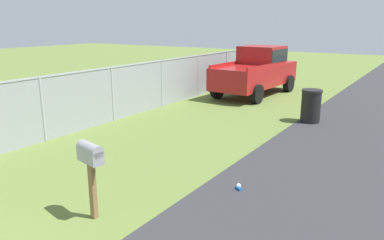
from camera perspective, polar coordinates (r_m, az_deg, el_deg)
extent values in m
cube|color=brown|center=(6.34, -14.84, -10.31)|extent=(0.09, 0.09, 0.97)
cube|color=gray|center=(6.11, -15.21, -5.24)|extent=(0.30, 0.54, 0.22)
cylinder|color=gray|center=(6.08, -15.27, -4.26)|extent=(0.30, 0.54, 0.20)
cube|color=red|center=(6.16, -14.49, -4.38)|extent=(0.02, 0.04, 0.18)
cube|color=maroon|center=(16.65, 9.57, 6.78)|extent=(4.98, 2.09, 0.90)
cube|color=maroon|center=(17.09, 10.59, 9.74)|extent=(1.75, 1.77, 0.76)
cube|color=black|center=(17.09, 10.59, 9.74)|extent=(1.70, 1.80, 0.53)
cube|color=maroon|center=(16.05, 5.19, 8.47)|extent=(2.54, 0.22, 0.12)
cube|color=maroon|center=(15.26, 10.65, 7.96)|extent=(2.54, 0.22, 0.12)
cylinder|color=black|center=(18.56, 9.24, 6.03)|extent=(0.77, 0.30, 0.76)
cylinder|color=black|center=(17.82, 14.49, 5.40)|extent=(0.77, 0.30, 0.76)
cylinder|color=black|center=(15.78, 3.87, 4.68)|extent=(0.77, 0.30, 0.76)
cylinder|color=black|center=(14.90, 9.82, 3.91)|extent=(0.77, 0.30, 0.76)
cylinder|color=black|center=(12.50, 17.62, 1.87)|extent=(0.61, 0.61, 0.97)
cylinder|color=black|center=(12.40, 17.80, 4.24)|extent=(0.64, 0.64, 0.08)
cylinder|color=#9EA3A8|center=(10.64, -21.77, 1.52)|extent=(0.07, 0.07, 1.76)
cylinder|color=#9EA3A8|center=(12.26, -12.00, 3.88)|extent=(0.07, 0.07, 1.76)
cylinder|color=#9EA3A8|center=(14.17, -4.64, 5.57)|extent=(0.07, 0.07, 1.76)
cylinder|color=#9EA3A8|center=(16.26, 0.93, 6.79)|extent=(0.07, 0.07, 1.76)
cylinder|color=#9EA3A8|center=(18.47, 5.22, 7.68)|extent=(0.07, 0.07, 1.76)
cylinder|color=#9EA3A8|center=(20.76, 8.59, 8.35)|extent=(0.07, 0.07, 1.76)
cube|color=#9EA3A8|center=(13.07, -8.19, 8.46)|extent=(18.01, 0.04, 0.04)
cube|color=gray|center=(13.19, -8.06, 4.79)|extent=(18.01, 0.01, 1.76)
cylinder|color=blue|center=(7.33, 7.12, -10.28)|extent=(0.11, 0.14, 0.07)
cylinder|color=white|center=(7.39, 7.08, -9.98)|extent=(0.12, 0.11, 0.08)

